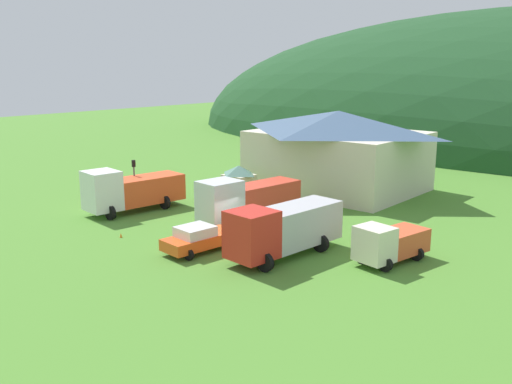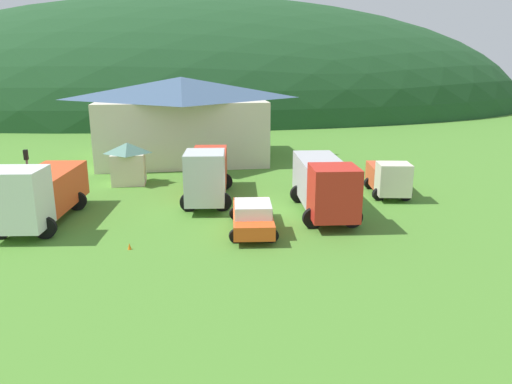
{
  "view_description": "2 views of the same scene",
  "coord_description": "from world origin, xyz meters",
  "px_view_note": "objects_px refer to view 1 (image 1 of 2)",
  "views": [
    {
      "loc": [
        24.1,
        -26.22,
        11.33
      ],
      "look_at": [
        -1.6,
        3.53,
        2.39
      ],
      "focal_mm": 39.38,
      "sensor_mm": 36.0,
      "label": 1
    },
    {
      "loc": [
        -3.67,
        -26.83,
        8.51
      ],
      "look_at": [
        0.46,
        0.19,
        1.17
      ],
      "focal_mm": 34.04,
      "sensor_mm": 36.0,
      "label": 2
    }
  ],
  "objects_px": {
    "crane_truck_red": "(283,228)",
    "light_truck_cream": "(389,243)",
    "play_shed_cream": "(239,182)",
    "traffic_light_west": "(134,178)",
    "traffic_cone_near_pickup": "(121,237)",
    "depot_building": "(338,149)",
    "traffic_cone_mid_row": "(235,230)",
    "service_pickup_orange": "(202,238)",
    "tow_truck_silver": "(246,200)",
    "heavy_rig_white": "(130,190)"
  },
  "relations": [
    {
      "from": "traffic_cone_near_pickup",
      "to": "traffic_cone_mid_row",
      "type": "xyz_separation_m",
      "value": [
        4.56,
        6.37,
        0.0
      ]
    },
    {
      "from": "depot_building",
      "to": "heavy_rig_white",
      "type": "distance_m",
      "value": 19.35
    },
    {
      "from": "crane_truck_red",
      "to": "traffic_cone_mid_row",
      "type": "distance_m",
      "value": 6.68
    },
    {
      "from": "light_truck_cream",
      "to": "heavy_rig_white",
      "type": "bearing_deg",
      "value": -72.15
    },
    {
      "from": "crane_truck_red",
      "to": "service_pickup_orange",
      "type": "relative_size",
      "value": 1.5
    },
    {
      "from": "depot_building",
      "to": "service_pickup_orange",
      "type": "xyz_separation_m",
      "value": [
        3.36,
        -20.55,
        -2.91
      ]
    },
    {
      "from": "play_shed_cream",
      "to": "tow_truck_silver",
      "type": "height_order",
      "value": "tow_truck_silver"
    },
    {
      "from": "crane_truck_red",
      "to": "traffic_cone_near_pickup",
      "type": "distance_m",
      "value": 11.47
    },
    {
      "from": "play_shed_cream",
      "to": "service_pickup_orange",
      "type": "bearing_deg",
      "value": -57.3
    },
    {
      "from": "play_shed_cream",
      "to": "light_truck_cream",
      "type": "xyz_separation_m",
      "value": [
        17.16,
        -5.81,
        -0.32
      ]
    },
    {
      "from": "depot_building",
      "to": "service_pickup_orange",
      "type": "relative_size",
      "value": 2.75
    },
    {
      "from": "light_truck_cream",
      "to": "traffic_cone_mid_row",
      "type": "bearing_deg",
      "value": -74.79
    },
    {
      "from": "service_pickup_orange",
      "to": "traffic_cone_mid_row",
      "type": "height_order",
      "value": "service_pickup_orange"
    },
    {
      "from": "tow_truck_silver",
      "to": "crane_truck_red",
      "type": "distance_m",
      "value": 7.51
    },
    {
      "from": "crane_truck_red",
      "to": "traffic_cone_mid_row",
      "type": "relative_size",
      "value": 15.61
    },
    {
      "from": "service_pickup_orange",
      "to": "traffic_light_west",
      "type": "relative_size",
      "value": 1.41
    },
    {
      "from": "light_truck_cream",
      "to": "traffic_cone_near_pickup",
      "type": "distance_m",
      "value": 17.54
    },
    {
      "from": "traffic_light_west",
      "to": "traffic_cone_mid_row",
      "type": "bearing_deg",
      "value": 3.9
    },
    {
      "from": "light_truck_cream",
      "to": "traffic_light_west",
      "type": "bearing_deg",
      "value": -75.12
    },
    {
      "from": "tow_truck_silver",
      "to": "traffic_light_west",
      "type": "xyz_separation_m",
      "value": [
        -9.96,
        -2.3,
        0.59
      ]
    },
    {
      "from": "crane_truck_red",
      "to": "traffic_light_west",
      "type": "xyz_separation_m",
      "value": [
        -16.39,
        1.58,
        0.61
      ]
    },
    {
      "from": "crane_truck_red",
      "to": "traffic_cone_near_pickup",
      "type": "bearing_deg",
      "value": -63.91
    },
    {
      "from": "service_pickup_orange",
      "to": "tow_truck_silver",
      "type": "bearing_deg",
      "value": -156.86
    },
    {
      "from": "heavy_rig_white",
      "to": "traffic_light_west",
      "type": "bearing_deg",
      "value": -137.13
    },
    {
      "from": "play_shed_cream",
      "to": "crane_truck_red",
      "type": "bearing_deg",
      "value": -37.33
    },
    {
      "from": "play_shed_cream",
      "to": "tow_truck_silver",
      "type": "distance_m",
      "value": 7.44
    },
    {
      "from": "traffic_light_west",
      "to": "light_truck_cream",
      "type": "bearing_deg",
      "value": 4.26
    },
    {
      "from": "tow_truck_silver",
      "to": "crane_truck_red",
      "type": "xyz_separation_m",
      "value": [
        6.43,
        -3.88,
        -0.02
      ]
    },
    {
      "from": "play_shed_cream",
      "to": "service_pickup_orange",
      "type": "height_order",
      "value": "play_shed_cream"
    },
    {
      "from": "light_truck_cream",
      "to": "traffic_cone_mid_row",
      "type": "xyz_separation_m",
      "value": [
        -11.35,
        -0.91,
        -1.23
      ]
    },
    {
      "from": "crane_truck_red",
      "to": "light_truck_cream",
      "type": "xyz_separation_m",
      "value": [
        5.34,
        3.2,
        -0.58
      ]
    },
    {
      "from": "traffic_light_west",
      "to": "play_shed_cream",
      "type": "bearing_deg",
      "value": 58.37
    },
    {
      "from": "depot_building",
      "to": "traffic_light_west",
      "type": "xyz_separation_m",
      "value": [
        -8.54,
        -16.56,
        -1.33
      ]
    },
    {
      "from": "light_truck_cream",
      "to": "traffic_light_west",
      "type": "distance_m",
      "value": 21.82
    },
    {
      "from": "depot_building",
      "to": "heavy_rig_white",
      "type": "relative_size",
      "value": 1.85
    },
    {
      "from": "play_shed_cream",
      "to": "tow_truck_silver",
      "type": "xyz_separation_m",
      "value": [
        5.39,
        -5.13,
        0.28
      ]
    },
    {
      "from": "traffic_cone_near_pickup",
      "to": "depot_building",
      "type": "bearing_deg",
      "value": 83.02
    },
    {
      "from": "heavy_rig_white",
      "to": "traffic_cone_mid_row",
      "type": "relative_size",
      "value": 15.47
    },
    {
      "from": "tow_truck_silver",
      "to": "traffic_cone_near_pickup",
      "type": "height_order",
      "value": "tow_truck_silver"
    },
    {
      "from": "play_shed_cream",
      "to": "traffic_light_west",
      "type": "xyz_separation_m",
      "value": [
        -4.57,
        -7.43,
        0.87
      ]
    },
    {
      "from": "light_truck_cream",
      "to": "traffic_cone_mid_row",
      "type": "distance_m",
      "value": 11.45
    },
    {
      "from": "play_shed_cream",
      "to": "traffic_cone_mid_row",
      "type": "height_order",
      "value": "play_shed_cream"
    },
    {
      "from": "crane_truck_red",
      "to": "service_pickup_orange",
      "type": "distance_m",
      "value": 5.18
    },
    {
      "from": "play_shed_cream",
      "to": "heavy_rig_white",
      "type": "height_order",
      "value": "heavy_rig_white"
    },
    {
      "from": "service_pickup_orange",
      "to": "traffic_cone_near_pickup",
      "type": "bearing_deg",
      "value": -68.62
    },
    {
      "from": "heavy_rig_white",
      "to": "traffic_cone_near_pickup",
      "type": "bearing_deg",
      "value": 54.79
    },
    {
      "from": "service_pickup_orange",
      "to": "heavy_rig_white",
      "type": "bearing_deg",
      "value": -98.82
    },
    {
      "from": "tow_truck_silver",
      "to": "traffic_light_west",
      "type": "height_order",
      "value": "traffic_light_west"
    },
    {
      "from": "play_shed_cream",
      "to": "traffic_cone_mid_row",
      "type": "xyz_separation_m",
      "value": [
        5.81,
        -6.72,
        -1.54
      ]
    },
    {
      "from": "tow_truck_silver",
      "to": "service_pickup_orange",
      "type": "bearing_deg",
      "value": 23.69
    }
  ]
}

